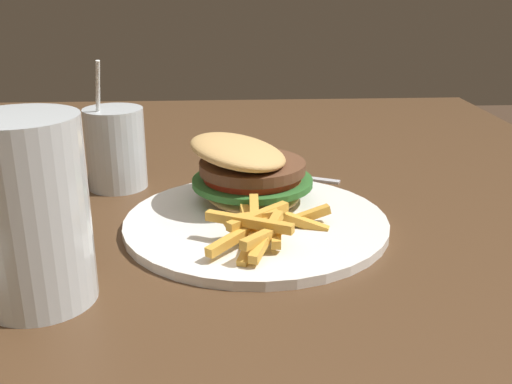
# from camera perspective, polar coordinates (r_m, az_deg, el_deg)

# --- Properties ---
(dining_table) EXTENTS (1.44, 1.28, 0.72)m
(dining_table) POSITION_cam_1_polar(r_m,az_deg,el_deg) (0.67, -13.17, -10.66)
(dining_table) COLOR #4C331E
(dining_table) RESTS_ON ground_plane
(meal_plate_near) EXTENTS (0.28, 0.28, 0.09)m
(meal_plate_near) POSITION_cam_1_polar(r_m,az_deg,el_deg) (0.66, -0.44, -0.16)
(meal_plate_near) COLOR white
(meal_plate_near) RESTS_ON dining_table
(beer_glass) EXTENTS (0.09, 0.09, 0.16)m
(beer_glass) POSITION_cam_1_polar(r_m,az_deg,el_deg) (0.51, -20.62, -2.16)
(beer_glass) COLOR silver
(beer_glass) RESTS_ON dining_table
(juice_glass) EXTENTS (0.07, 0.07, 0.16)m
(juice_glass) POSITION_cam_1_polar(r_m,az_deg,el_deg) (0.77, -13.19, 3.73)
(juice_glass) COLOR silver
(juice_glass) RESTS_ON dining_table
(spoon) EXTENTS (0.09, 0.15, 0.01)m
(spoon) POSITION_cam_1_polar(r_m,az_deg,el_deg) (0.82, -0.07, 2.24)
(spoon) COLOR silver
(spoon) RESTS_ON dining_table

